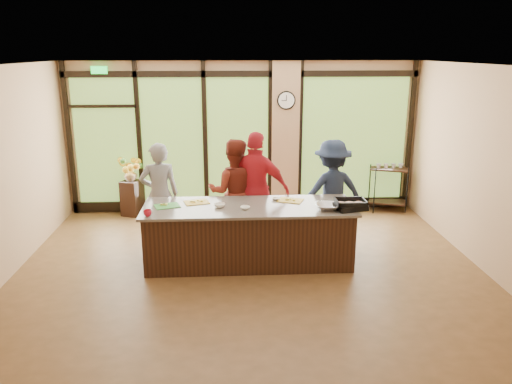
{
  "coord_description": "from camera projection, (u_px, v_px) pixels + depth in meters",
  "views": [
    {
      "loc": [
        -0.3,
        -6.9,
        3.2
      ],
      "look_at": [
        0.12,
        0.4,
        1.11
      ],
      "focal_mm": 35.0,
      "sensor_mm": 36.0,
      "label": 1
    }
  ],
  "objects": [
    {
      "name": "floor",
      "position": [
        250.0,
        270.0,
        7.52
      ],
      "size": [
        7.0,
        7.0,
        0.0
      ],
      "primitive_type": "plane",
      "color": "brown",
      "rests_on": "ground"
    },
    {
      "name": "ceiling",
      "position": [
        249.0,
        65.0,
        6.7
      ],
      "size": [
        7.0,
        7.0,
        0.0
      ],
      "primitive_type": "plane",
      "rotation": [
        3.14,
        0.0,
        0.0
      ],
      "color": "silver",
      "rests_on": "back_wall"
    },
    {
      "name": "back_wall",
      "position": [
        243.0,
        138.0,
        9.99
      ],
      "size": [
        7.0,
        0.0,
        7.0
      ],
      "primitive_type": "plane",
      "rotation": [
        1.57,
        0.0,
        0.0
      ],
      "color": "tan",
      "rests_on": "floor"
    },
    {
      "name": "right_wall",
      "position": [
        488.0,
        170.0,
        7.31
      ],
      "size": [
        0.0,
        6.0,
        6.0
      ],
      "primitive_type": "plane",
      "rotation": [
        1.57,
        0.0,
        -1.57
      ],
      "color": "tan",
      "rests_on": "floor"
    },
    {
      "name": "window_wall",
      "position": [
        251.0,
        143.0,
        9.99
      ],
      "size": [
        6.9,
        0.12,
        3.0
      ],
      "color": "tan",
      "rests_on": "floor"
    },
    {
      "name": "island_base",
      "position": [
        249.0,
        235.0,
        7.69
      ],
      "size": [
        3.1,
        1.0,
        0.88
      ],
      "primitive_type": "cube",
      "color": "black",
      "rests_on": "floor"
    },
    {
      "name": "countertop",
      "position": [
        249.0,
        207.0,
        7.57
      ],
      "size": [
        3.2,
        1.1,
        0.04
      ],
      "primitive_type": "cube",
      "color": "#6D655A",
      "rests_on": "island_base"
    },
    {
      "name": "wall_clock",
      "position": [
        286.0,
        100.0,
        9.7
      ],
      "size": [
        0.36,
        0.04,
        0.36
      ],
      "color": "black",
      "rests_on": "window_wall"
    },
    {
      "name": "cook_left",
      "position": [
        160.0,
        195.0,
        8.3
      ],
      "size": [
        0.71,
        0.53,
        1.76
      ],
      "primitive_type": "imported",
      "rotation": [
        0.0,
        0.0,
        3.33
      ],
      "color": "slate",
      "rests_on": "floor"
    },
    {
      "name": "cook_midleft",
      "position": [
        234.0,
        192.0,
        8.39
      ],
      "size": [
        0.9,
        0.72,
        1.8
      ],
      "primitive_type": "imported",
      "rotation": [
        0.0,
        0.0,
        3.1
      ],
      "color": "maroon",
      "rests_on": "floor"
    },
    {
      "name": "cook_midright",
      "position": [
        257.0,
        189.0,
        8.31
      ],
      "size": [
        1.22,
        0.87,
        1.92
      ],
      "primitive_type": "imported",
      "rotation": [
        0.0,
        0.0,
        2.74
      ],
      "color": "#B51B26",
      "rests_on": "floor"
    },
    {
      "name": "cook_right",
      "position": [
        332.0,
        191.0,
        8.48
      ],
      "size": [
        1.23,
        0.84,
        1.77
      ],
      "primitive_type": "imported",
      "rotation": [
        0.0,
        0.0,
        3.31
      ],
      "color": "#1A2339",
      "rests_on": "floor"
    },
    {
      "name": "roasting_pan",
      "position": [
        350.0,
        207.0,
        7.39
      ],
      "size": [
        0.5,
        0.43,
        0.08
      ],
      "primitive_type": "cube",
      "rotation": [
        0.0,
        0.0,
        0.23
      ],
      "color": "black",
      "rests_on": "countertop"
    },
    {
      "name": "mixing_bowl",
      "position": [
        327.0,
        207.0,
        7.37
      ],
      "size": [
        0.39,
        0.39,
        0.09
      ],
      "primitive_type": "imported",
      "rotation": [
        0.0,
        0.0,
        -0.1
      ],
      "color": "silver",
      "rests_on": "countertop"
    },
    {
      "name": "cutting_board_left",
      "position": [
        167.0,
        206.0,
        7.54
      ],
      "size": [
        0.43,
        0.38,
        0.01
      ],
      "primitive_type": "cube",
      "rotation": [
        0.0,
        0.0,
        0.33
      ],
      "color": "#368C33",
      "rests_on": "countertop"
    },
    {
      "name": "cutting_board_center",
      "position": [
        197.0,
        202.0,
        7.72
      ],
      "size": [
        0.43,
        0.36,
        0.01
      ],
      "primitive_type": "cube",
      "rotation": [
        0.0,
        0.0,
        0.28
      ],
      "color": "gold",
      "rests_on": "countertop"
    },
    {
      "name": "cutting_board_right",
      "position": [
        290.0,
        200.0,
        7.81
      ],
      "size": [
        0.45,
        0.4,
        0.01
      ],
      "primitive_type": "cube",
      "rotation": [
        0.0,
        0.0,
        -0.39
      ],
      "color": "gold",
      "rests_on": "countertop"
    },
    {
      "name": "prep_bowl_near",
      "position": [
        220.0,
        205.0,
        7.49
      ],
      "size": [
        0.22,
        0.22,
        0.05
      ],
      "primitive_type": "imported",
      "rotation": [
        0.0,
        0.0,
        -0.36
      ],
      "color": "white",
      "rests_on": "countertop"
    },
    {
      "name": "prep_bowl_mid",
      "position": [
        245.0,
        208.0,
        7.39
      ],
      "size": [
        0.17,
        0.17,
        0.04
      ],
      "primitive_type": "imported",
      "rotation": [
        0.0,
        0.0,
        -0.21
      ],
      "color": "white",
      "rests_on": "countertop"
    },
    {
      "name": "prep_bowl_far",
      "position": [
        276.0,
        199.0,
        7.86
      ],
      "size": [
        0.16,
        0.16,
        0.03
      ],
      "primitive_type": "imported",
      "rotation": [
        0.0,
        0.0,
        -0.28
      ],
      "color": "white",
      "rests_on": "countertop"
    },
    {
      "name": "red_ramekin",
      "position": [
        148.0,
        213.0,
        7.08
      ],
      "size": [
        0.15,
        0.15,
        0.09
      ],
      "primitive_type": "imported",
      "rotation": [
        0.0,
        0.0,
        -0.37
      ],
      "color": "#B71229",
      "rests_on": "countertop"
    },
    {
      "name": "flower_stand",
      "position": [
        132.0,
        198.0,
        9.94
      ],
      "size": [
        0.46,
        0.46,
        0.7
      ],
      "primitive_type": "cube",
      "rotation": [
        0.0,
        0.0,
        -0.38
      ],
      "color": "black",
      "rests_on": "floor"
    },
    {
      "name": "flower_vase",
      "position": [
        130.0,
        174.0,
        9.81
      ],
      "size": [
        0.33,
        0.33,
        0.26
      ],
      "primitive_type": "imported",
      "rotation": [
        0.0,
        0.0,
        -0.43
      ],
      "color": "#967B52",
      "rests_on": "flower_stand"
    },
    {
      "name": "bar_cart",
      "position": [
        388.0,
        182.0,
        10.16
      ],
      "size": [
        0.82,
        0.64,
        0.99
      ],
      "rotation": [
        0.0,
        0.0,
        -0.36
      ],
      "color": "black",
      "rests_on": "floor"
    }
  ]
}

